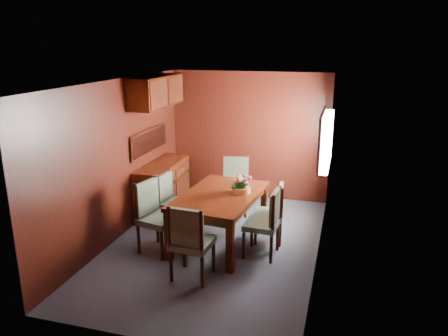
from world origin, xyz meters
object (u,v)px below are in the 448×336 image
(dining_table, at_px, (220,201))
(flower_centerpiece, at_px, (241,183))
(chair_right_near, at_px, (267,219))
(chair_head, at_px, (190,239))
(chair_left_near, at_px, (154,212))
(sideboard, at_px, (163,188))

(dining_table, relative_size, flower_centerpiece, 5.93)
(dining_table, height_order, chair_right_near, chair_right_near)
(chair_head, bearing_deg, dining_table, 89.90)
(dining_table, height_order, chair_head, chair_head)
(chair_left_near, height_order, flower_centerpiece, flower_centerpiece)
(chair_right_near, xyz_separation_m, chair_head, (-0.80, -0.92, 0.02))
(sideboard, height_order, chair_left_near, chair_left_near)
(chair_left_near, relative_size, chair_head, 1.03)
(sideboard, xyz_separation_m, flower_centerpiece, (1.59, -0.76, 0.47))
(chair_left_near, relative_size, flower_centerpiece, 3.55)
(dining_table, xyz_separation_m, chair_head, (-0.06, -1.13, -0.10))
(sideboard, height_order, chair_right_near, chair_right_near)
(flower_centerpiece, bearing_deg, sideboard, 154.56)
(chair_left_near, distance_m, chair_head, 1.02)
(sideboard, relative_size, chair_left_near, 1.33)
(flower_centerpiece, bearing_deg, dining_table, -153.86)
(chair_left_near, bearing_deg, flower_centerpiece, 132.35)
(sideboard, distance_m, flower_centerpiece, 1.83)
(chair_right_near, relative_size, flower_centerpiece, 3.34)
(dining_table, distance_m, chair_head, 1.13)
(dining_table, relative_size, chair_left_near, 1.67)
(sideboard, bearing_deg, chair_right_near, -28.32)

